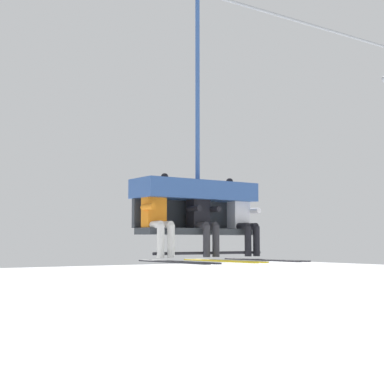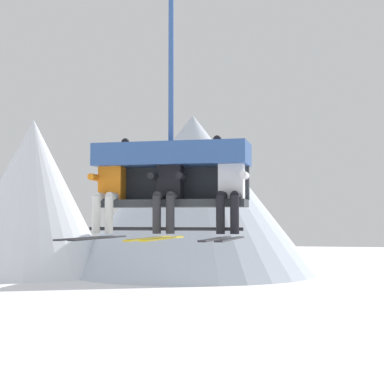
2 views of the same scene
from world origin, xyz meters
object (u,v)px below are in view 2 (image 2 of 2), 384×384
(chairlift_chair, at_px, (172,162))
(skier_orange, at_px, (109,186))
(skier_black, at_px, (168,187))
(skier_white, at_px, (230,184))

(chairlift_chair, relative_size, skier_orange, 2.55)
(skier_black, height_order, skier_white, skier_white)
(skier_black, bearing_deg, skier_orange, 179.52)
(skier_white, bearing_deg, skier_orange, 180.00)
(chairlift_chair, bearing_deg, skier_orange, -165.32)
(skier_black, distance_m, skier_white, 0.81)
(chairlift_chair, xyz_separation_m, skier_black, (0.00, -0.22, -0.35))
(chairlift_chair, distance_m, skier_white, 0.90)
(skier_orange, height_order, skier_black, skier_orange)
(skier_orange, xyz_separation_m, skier_white, (1.63, 0.00, 0.00))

